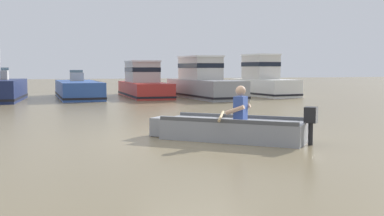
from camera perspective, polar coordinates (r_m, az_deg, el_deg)
The scene contains 7 objects.
ground_plane at distance 10.71m, azimuth 0.62°, elevation -3.64°, with size 120.00×120.00×0.00m, color #7A6B4C.
rowboat_with_person at distance 10.49m, azimuth 4.63°, elevation -2.44°, with size 3.19×2.92×1.19m.
moored_boat_navy at distance 24.48m, azimuth -21.90°, elevation 1.93°, with size 2.35×5.09×4.75m.
moored_boat_blue at distance 25.81m, azimuth -13.41°, elevation 2.11°, with size 2.22×6.87×1.46m.
moored_boat_red at distance 26.35m, azimuth -5.80°, elevation 2.93°, with size 1.97×6.27×1.97m.
moored_boat_grey at distance 25.28m, azimuth 1.31°, elevation 3.09°, with size 2.53×6.64×2.21m.
moored_boat_white at distance 27.24m, azimuth 8.45°, elevation 3.26°, with size 2.30×4.95×2.35m.
Camera 1 is at (-3.19, -10.10, 1.57)m, focal length 44.83 mm.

